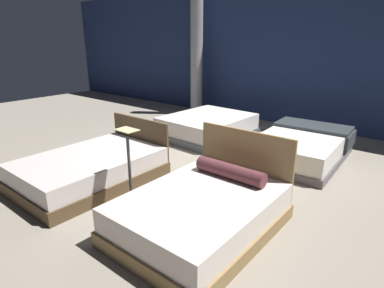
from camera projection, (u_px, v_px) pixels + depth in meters
The scene contains 8 objects.
ground_plane at pixel (210, 166), 5.68m from camera, with size 18.00×18.00×0.02m, color gray.
showroom_back_wall at pixel (298, 56), 7.78m from camera, with size 18.00×0.06×3.50m, color navy.
bed_0 at pixel (92, 168), 4.97m from camera, with size 1.44×2.15×0.84m.
bed_1 at pixel (203, 210), 3.74m from camera, with size 1.48×1.98×1.02m.
bed_2 at pixel (207, 127), 7.25m from camera, with size 1.69×2.03×0.50m.
bed_3 at pixel (301, 146), 5.93m from camera, with size 1.54×2.17×0.53m.
price_sign at pixel (130, 177), 4.21m from camera, with size 0.28×0.24×1.08m.
support_pillar at pixel (197, 53), 8.99m from camera, with size 0.35×0.35×3.50m, color #99999E.
Camera 1 is at (3.06, -4.28, 2.18)m, focal length 29.75 mm.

